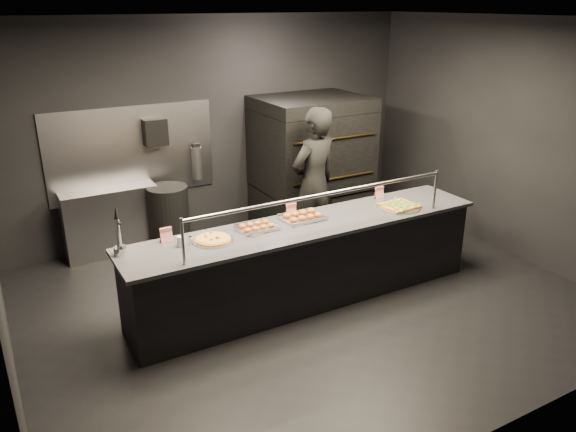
% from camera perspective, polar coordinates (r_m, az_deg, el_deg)
% --- Properties ---
extents(room, '(6.04, 6.00, 3.00)m').
position_cam_1_polar(room, '(5.86, 1.72, 4.59)').
color(room, black).
rests_on(room, ground).
extents(service_counter, '(4.10, 0.78, 1.37)m').
position_cam_1_polar(service_counter, '(6.20, 2.04, -4.67)').
color(service_counter, black).
rests_on(service_counter, ground).
extents(pizza_oven, '(1.50, 1.23, 1.91)m').
position_cam_1_polar(pizza_oven, '(8.14, 2.35, 5.42)').
color(pizza_oven, black).
rests_on(pizza_oven, ground).
extents(prep_shelf, '(1.20, 0.35, 0.90)m').
position_cam_1_polar(prep_shelf, '(7.69, -17.50, -0.56)').
color(prep_shelf, '#99999E').
rests_on(prep_shelf, ground).
extents(towel_dispenser, '(0.30, 0.20, 0.35)m').
position_cam_1_polar(towel_dispenser, '(7.60, -13.36, 8.29)').
color(towel_dispenser, black).
rests_on(towel_dispenser, room).
extents(fire_extinguisher, '(0.14, 0.14, 0.51)m').
position_cam_1_polar(fire_extinguisher, '(7.89, -9.25, 5.37)').
color(fire_extinguisher, '#B2B2B7').
rests_on(fire_extinguisher, room).
extents(beer_tap, '(0.13, 0.18, 0.49)m').
position_cam_1_polar(beer_tap, '(5.47, -16.76, -2.42)').
color(beer_tap, silver).
rests_on(beer_tap, service_counter).
extents(round_pizza, '(0.41, 0.41, 0.03)m').
position_cam_1_polar(round_pizza, '(5.63, -7.61, -2.39)').
color(round_pizza, silver).
rests_on(round_pizza, service_counter).
extents(slider_tray_a, '(0.47, 0.41, 0.06)m').
position_cam_1_polar(slider_tray_a, '(5.87, -3.20, -1.11)').
color(slider_tray_a, silver).
rests_on(slider_tray_a, service_counter).
extents(slider_tray_b, '(0.48, 0.37, 0.07)m').
position_cam_1_polar(slider_tray_b, '(6.14, 1.49, -0.04)').
color(slider_tray_b, silver).
rests_on(slider_tray_b, service_counter).
extents(square_pizza, '(0.49, 0.49, 0.05)m').
position_cam_1_polar(square_pizza, '(6.60, 11.22, 1.00)').
color(square_pizza, silver).
rests_on(square_pizza, service_counter).
extents(condiment_jar, '(0.16, 0.06, 0.10)m').
position_cam_1_polar(condiment_jar, '(5.55, -10.61, -2.53)').
color(condiment_jar, silver).
rests_on(condiment_jar, service_counter).
extents(tent_cards, '(2.77, 0.04, 0.15)m').
position_cam_1_polar(tent_cards, '(6.16, -0.21, 0.52)').
color(tent_cards, white).
rests_on(tent_cards, service_counter).
extents(trash_bin, '(0.53, 0.53, 0.89)m').
position_cam_1_polar(trash_bin, '(7.62, -11.96, -0.28)').
color(trash_bin, black).
rests_on(trash_bin, ground).
extents(worker, '(0.80, 0.62, 1.96)m').
position_cam_1_polar(worker, '(7.15, 2.65, 3.29)').
color(worker, black).
rests_on(worker, ground).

